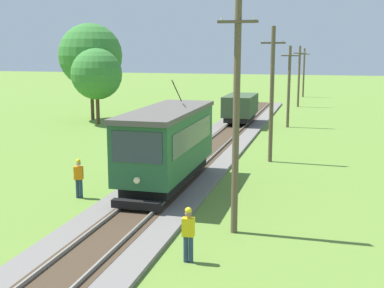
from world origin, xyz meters
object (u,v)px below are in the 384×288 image
object	(u,v)px
tree_right_near	(97,74)
red_tram	(167,144)
freight_car	(240,107)
utility_pole_distant	(299,76)
utility_pole_far	(289,86)
track_worker	(188,232)
utility_pole_horizon	(304,72)
utility_pole_mid	(272,94)
second_worker	(79,176)
tree_horizon	(91,55)
utility_pole_near_tram	(236,113)

from	to	relation	value
tree_right_near	red_tram	bearing A→B (deg)	-56.85
freight_car	utility_pole_distant	xyz separation A→B (m)	(4.05, 15.83, 1.96)
utility_pole_far	track_worker	world-z (taller)	utility_pole_far
utility_pole_far	utility_pole_horizon	size ratio (longest dim) A/B	1.03
utility_pole_mid	second_worker	world-z (taller)	utility_pole_mid
utility_pole_horizon	second_worker	xyz separation A→B (m)	(-7.42, -51.47, -2.39)
freight_car	tree_right_near	world-z (taller)	tree_right_near
utility_pole_mid	utility_pole_far	size ratio (longest dim) A/B	1.15
tree_horizon	red_tram	bearing A→B (deg)	-56.67
utility_pole_horizon	second_worker	size ratio (longest dim) A/B	3.68
utility_pole_near_tram	tree_horizon	world-z (taller)	tree_horizon
second_worker	tree_right_near	size ratio (longest dim) A/B	0.27
second_worker	tree_right_near	distance (m)	23.19
utility_pole_far	track_worker	distance (m)	29.13
freight_car	utility_pole_distant	bearing A→B (deg)	75.66
freight_car	tree_horizon	size ratio (longest dim) A/B	0.59
red_tram	utility_pole_near_tram	world-z (taller)	utility_pole_near_tram
utility_pole_near_tram	tree_horizon	xyz separation A→B (m)	(-17.97, 25.98, 1.58)
track_worker	tree_horizon	world-z (taller)	tree_horizon
freight_car	utility_pole_near_tram	xyz separation A→B (m)	(4.05, -25.83, 2.78)
freight_car	red_tram	bearing A→B (deg)	-89.99
tree_horizon	tree_right_near	bearing A→B (deg)	-55.30
second_worker	freight_car	bearing A→B (deg)	-20.08
utility_pole_horizon	tree_right_near	distance (m)	34.44
second_worker	utility_pole_horizon	bearing A→B (deg)	-20.07
utility_pole_mid	utility_pole_distant	size ratio (longest dim) A/B	1.14
utility_pole_distant	second_worker	size ratio (longest dim) A/B	3.83
freight_car	second_worker	xyz separation A→B (m)	(-3.38, -23.40, -0.57)
utility_pole_far	utility_pole_distant	xyz separation A→B (m)	(0.00, 15.73, 0.03)
utility_pole_mid	utility_pole_horizon	world-z (taller)	utility_pole_mid
utility_pole_near_tram	utility_pole_horizon	xyz separation A→B (m)	(0.00, 53.90, -0.96)
utility_pole_near_tram	tree_horizon	size ratio (longest dim) A/B	0.96
freight_car	track_worker	xyz separation A→B (m)	(3.13, -28.90, -0.57)
utility_pole_distant	freight_car	bearing A→B (deg)	-104.34
second_worker	utility_pole_mid	bearing A→B (deg)	-49.49
red_tram	tree_right_near	xyz separation A→B (m)	(-12.26, 18.78, 2.17)
utility_pole_near_tram	track_worker	size ratio (longest dim) A/B	4.75
utility_pole_mid	tree_right_near	size ratio (longest dim) A/B	1.18
utility_pole_mid	utility_pole_far	bearing A→B (deg)	90.00
red_tram	utility_pole_far	distance (m)	21.54
freight_car	track_worker	world-z (taller)	freight_car
red_tram	utility_pole_horizon	size ratio (longest dim) A/B	1.30
utility_pole_near_tram	utility_pole_far	bearing A→B (deg)	90.00
track_worker	tree_right_near	distance (m)	30.97
track_worker	utility_pole_horizon	bearing A→B (deg)	-5.04
tree_right_near	utility_pole_near_tram	bearing A→B (deg)	-55.34
utility_pole_mid	tree_horizon	xyz separation A→B (m)	(-17.97, 13.93, 1.92)
utility_pole_mid	second_worker	xyz separation A→B (m)	(-7.42, -9.63, -3.01)
tree_right_near	tree_horizon	bearing A→B (deg)	124.70
freight_car	utility_pole_mid	distance (m)	14.56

